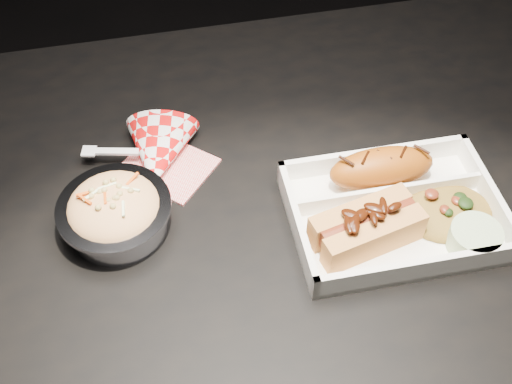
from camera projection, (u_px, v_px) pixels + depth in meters
dining_table at (266, 256)px, 0.86m from camera, size 1.20×0.80×0.75m
food_tray at (393, 214)px, 0.78m from camera, size 0.25×0.18×0.04m
fried_pastry at (382, 168)px, 0.80m from camera, size 0.13×0.06×0.05m
hotdog at (367, 226)px, 0.74m from camera, size 0.14×0.08×0.06m
fried_rice_mound at (450, 207)px, 0.77m from camera, size 0.11×0.09×0.03m
cupcake_liner at (474, 239)px, 0.74m from camera, size 0.06×0.06×0.03m
foil_coleslaw_cup at (115, 211)px, 0.76m from camera, size 0.14×0.14×0.07m
napkin_fork at (158, 154)px, 0.84m from camera, size 0.18×0.15×0.10m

